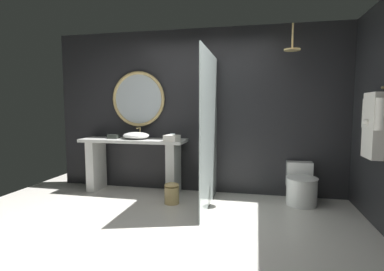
{
  "coord_description": "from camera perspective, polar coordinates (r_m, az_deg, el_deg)",
  "views": [
    {
      "loc": [
        0.95,
        -2.89,
        1.39
      ],
      "look_at": [
        0.13,
        0.88,
        1.01
      ],
      "focal_mm": 28.17,
      "sensor_mm": 36.0,
      "label": 1
    }
  ],
  "objects": [
    {
      "name": "back_wall_panel",
      "position": [
        4.89,
        1.05,
        4.56
      ],
      "size": [
        4.8,
        0.1,
        2.6
      ],
      "primitive_type": "cube",
      "color": "#232326",
      "rests_on": "ground_plane"
    },
    {
      "name": "round_wall_mirror",
      "position": [
        5.09,
        -10.14,
        6.81
      ],
      "size": [
        0.91,
        0.05,
        0.91
      ],
      "color": "tan"
    },
    {
      "name": "ground_plane",
      "position": [
        3.35,
        -5.71,
        -18.95
      ],
      "size": [
        5.76,
        5.76,
        0.0
      ],
      "primitive_type": "plane",
      "color": "silver"
    },
    {
      "name": "tumbler_cup",
      "position": [
        4.68,
        -3.7,
        -0.23
      ],
      "size": [
        0.08,
        0.08,
        0.1
      ],
      "primitive_type": "cylinder",
      "color": "silver",
      "rests_on": "vanity_counter"
    },
    {
      "name": "rain_shower_head",
      "position": [
        4.45,
        18.44,
        15.55
      ],
      "size": [
        0.22,
        0.22,
        0.36
      ],
      "color": "tan"
    },
    {
      "name": "folded_hand_towel",
      "position": [
        4.52,
        -3.84,
        -0.5
      ],
      "size": [
        0.24,
        0.22,
        0.09
      ],
      "primitive_type": "cube",
      "rotation": [
        0.0,
        0.0,
        -0.21
      ],
      "color": "silver",
      "rests_on": "vanity_counter"
    },
    {
      "name": "vessel_sink",
      "position": [
        4.87,
        -10.53,
        -0.0
      ],
      "size": [
        0.43,
        0.35,
        0.18
      ],
      "color": "white",
      "rests_on": "vanity_counter"
    },
    {
      "name": "vanity_counter",
      "position": [
        4.95,
        -10.98,
        -4.44
      ],
      "size": [
        1.69,
        0.5,
        0.86
      ],
      "color": "silver",
      "rests_on": "ground_plane"
    },
    {
      "name": "hanging_bathrobe",
      "position": [
        3.89,
        31.14,
        2.06
      ],
      "size": [
        0.2,
        0.52,
        0.8
      ],
      "color": "tan"
    },
    {
      "name": "waste_bin",
      "position": [
        4.38,
        -3.85,
        -10.8
      ],
      "size": [
        0.21,
        0.21,
        0.3
      ],
      "color": "tan",
      "rests_on": "ground_plane"
    },
    {
      "name": "shower_glass_panel",
      "position": [
        4.1,
        3.31,
        0.91
      ],
      "size": [
        0.02,
        1.41,
        2.11
      ],
      "primitive_type": "cube",
      "color": "silver",
      "rests_on": "ground_plane"
    },
    {
      "name": "toilet",
      "position": [
        4.63,
        19.92,
        -8.99
      ],
      "size": [
        0.44,
        0.64,
        0.56
      ],
      "color": "white",
      "rests_on": "ground_plane"
    },
    {
      "name": "tissue_box",
      "position": [
        5.05,
        -14.63,
        -0.19
      ],
      "size": [
        0.17,
        0.13,
        0.06
      ],
      "primitive_type": "cube",
      "color": "#282D28",
      "rests_on": "vanity_counter"
    }
  ]
}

